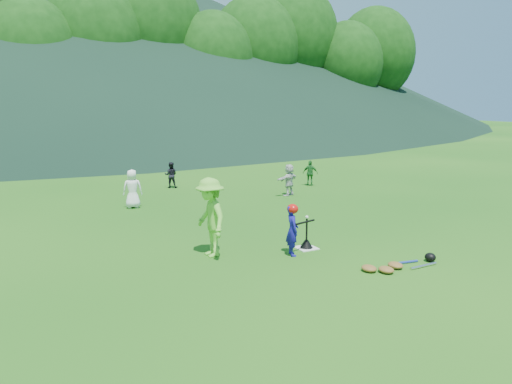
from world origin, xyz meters
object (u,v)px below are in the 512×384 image
at_px(batter_child, 292,230).
at_px(fielder_c, 310,173).
at_px(adult_coach, 210,217).
at_px(batting_tee, 306,243).
at_px(home_plate, 306,248).
at_px(equipment_pile, 396,265).
at_px(fielder_a, 132,189).
at_px(fielder_b, 171,175).
at_px(fielder_d, 289,180).

height_order(batter_child, fielder_c, batter_child).
height_order(adult_coach, batting_tee, adult_coach).
xyz_separation_m(fielder_c, batting_tee, (-4.71, -6.92, -0.37)).
bearing_deg(home_plate, equipment_pile, -66.66).
bearing_deg(adult_coach, fielder_a, -176.54).
xyz_separation_m(fielder_b, equipment_pile, (1.14, -11.01, -0.43)).
bearing_deg(equipment_pile, home_plate, 113.34).
bearing_deg(fielder_a, batting_tee, 124.86).
bearing_deg(batter_child, home_plate, -48.91).
bearing_deg(fielder_a, fielder_c, -160.76).
xyz_separation_m(fielder_a, fielder_b, (2.18, 2.87, -0.11)).
distance_m(adult_coach, fielder_b, 8.71).
distance_m(home_plate, adult_coach, 2.37).
relative_size(fielder_d, equipment_pile, 0.62).
height_order(fielder_b, equipment_pile, fielder_b).
xyz_separation_m(home_plate, batter_child, (-0.55, -0.27, 0.55)).
bearing_deg(fielder_d, batting_tee, 39.77).
distance_m(batter_child, fielder_a, 6.69).
distance_m(fielder_a, fielder_c, 7.21).
bearing_deg(fielder_c, equipment_pile, 103.74).
distance_m(batter_child, equipment_pile, 2.28).
relative_size(fielder_a, fielder_b, 1.23).
height_order(fielder_d, batting_tee, fielder_d).
xyz_separation_m(fielder_a, batting_tee, (2.46, -6.14, -0.48)).
relative_size(home_plate, fielder_a, 0.37).
bearing_deg(fielder_a, batter_child, 119.62).
distance_m(home_plate, batting_tee, 0.12).
height_order(batter_child, batting_tee, batter_child).
xyz_separation_m(fielder_b, fielder_c, (4.99, -2.10, 0.00)).
bearing_deg(fielder_a, home_plate, 124.86).
bearing_deg(batter_child, adult_coach, 79.16).
distance_m(adult_coach, batting_tee, 2.33).
distance_m(fielder_d, equipment_pile, 7.89).
bearing_deg(adult_coach, home_plate, 76.93).
relative_size(adult_coach, fielder_d, 1.55).
height_order(batter_child, adult_coach, adult_coach).
bearing_deg(home_plate, fielder_d, 62.38).
bearing_deg(fielder_d, batter_child, 36.72).
bearing_deg(home_plate, batting_tee, 0.00).
height_order(home_plate, batting_tee, batting_tee).
bearing_deg(batting_tee, batter_child, -154.07).
xyz_separation_m(batter_child, adult_coach, (-1.60, 0.78, 0.30)).
height_order(adult_coach, fielder_a, adult_coach).
height_order(fielder_b, batting_tee, fielder_b).
relative_size(fielder_c, fielder_d, 0.89).
distance_m(home_plate, fielder_a, 6.64).
bearing_deg(batting_tee, adult_coach, 166.58).
xyz_separation_m(adult_coach, fielder_c, (6.86, 6.41, -0.37)).
relative_size(fielder_b, batting_tee, 1.46).
xyz_separation_m(fielder_b, batting_tee, (0.28, -9.02, -0.37)).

